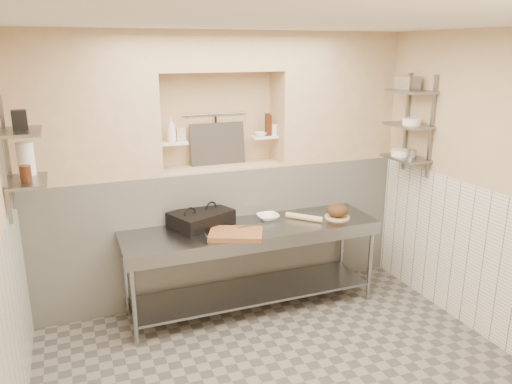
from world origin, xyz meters
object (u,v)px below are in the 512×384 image
bread_loaf (337,210)px  panini_press (201,218)px  rolling_pin (304,217)px  bottle_soap (171,130)px  mixing_bowl (268,217)px  prep_table (253,251)px  cutting_board (236,234)px  bowl_alcove (261,134)px  jug_left (26,159)px

bread_loaf → panini_press: bearing=168.8°
rolling_pin → bottle_soap: bottle_soap is taller
panini_press → mixing_bowl: (0.70, -0.07, -0.05)m
prep_table → bottle_soap: 1.47m
cutting_board → prep_table: bearing=37.0°
mixing_bowl → rolling_pin: size_ratio=0.57×
mixing_bowl → bottle_soap: (-0.89, 0.40, 0.91)m
bottle_soap → panini_press: bearing=-60.8°
cutting_board → mixing_bowl: bearing=35.5°
prep_table → rolling_pin: bearing=0.4°
cutting_board → rolling_pin: 0.84m
cutting_board → bread_loaf: bearing=5.9°
panini_press → bowl_alcove: bearing=0.8°
cutting_board → rolling_pin: rolling_pin is taller
cutting_board → bread_loaf: bread_loaf is taller
bottle_soap → jug_left: bearing=-158.7°
prep_table → bowl_alcove: bearing=61.4°
rolling_pin → bottle_soap: bearing=155.9°
cutting_board → bowl_alcove: bearing=53.7°
cutting_board → bread_loaf: (1.17, 0.12, 0.06)m
mixing_bowl → rolling_pin: bearing=-23.5°
panini_press → prep_table: bearing=-48.1°
prep_table → cutting_board: bearing=-143.0°
cutting_board → jug_left: 1.95m
bread_loaf → bottle_soap: bearing=158.9°
bread_loaf → jug_left: jug_left is taller
bowl_alcove → bottle_soap: bearing=-179.5°
bread_loaf → jug_left: (-2.92, 0.10, 0.77)m
mixing_bowl → bread_loaf: 0.74m
prep_table → rolling_pin: size_ratio=6.52×
prep_table → panini_press: (-0.47, 0.22, 0.34)m
bottle_soap → bowl_alcove: bottle_soap is taller
rolling_pin → bowl_alcove: bowl_alcove is taller
panini_press → bowl_alcove: bowl_alcove is taller
rolling_pin → jug_left: (-2.57, 0.04, 0.82)m
cutting_board → rolling_pin: size_ratio=1.26×
jug_left → panini_press: bearing=6.8°
jug_left → bread_loaf: bearing=-2.0°
panini_press → bread_loaf: 1.44m
rolling_pin → bread_loaf: bearing=-10.1°
mixing_bowl → bread_loaf: (0.70, -0.21, 0.05)m
bowl_alcove → mixing_bowl: bearing=-100.7°
jug_left → prep_table: bearing=-1.2°
mixing_bowl → prep_table: bearing=-146.2°
prep_table → mixing_bowl: mixing_bowl is taller
bowl_alcove → jug_left: size_ratio=0.49×
mixing_bowl → jug_left: jug_left is taller
cutting_board → jug_left: (-1.75, 0.22, 0.83)m
panini_press → bottle_soap: bottle_soap is taller
prep_table → rolling_pin: (0.58, 0.00, 0.29)m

